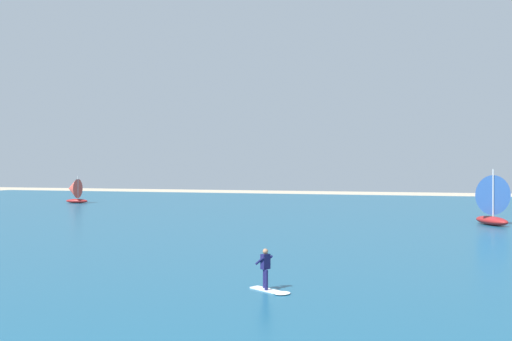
{
  "coord_description": "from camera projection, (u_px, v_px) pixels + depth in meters",
  "views": [
    {
      "loc": [
        7.57,
        -8.07,
        5.02
      ],
      "look_at": [
        0.43,
        15.54,
        4.89
      ],
      "focal_mm": 39.38,
      "sensor_mm": 36.0,
      "label": 1
    }
  ],
  "objects": [
    {
      "name": "ocean",
      "position": [
        348.0,
        216.0,
        57.08
      ],
      "size": [
        160.0,
        90.0,
        0.1
      ],
      "primitive_type": "cube",
      "color": "navy",
      "rests_on": "ground"
    },
    {
      "name": "kitesurfer",
      "position": [
        269.0,
        276.0,
        22.34
      ],
      "size": [
        1.96,
        1.5,
        1.67
      ],
      "color": "white",
      "rests_on": "ocean"
    },
    {
      "name": "sailboat_near_shore",
      "position": [
        74.0,
        191.0,
        77.49
      ],
      "size": [
        3.27,
        2.8,
        3.77
      ],
      "color": "maroon",
      "rests_on": "ocean"
    },
    {
      "name": "sailboat_center_horizon",
      "position": [
        488.0,
        199.0,
        48.51
      ],
      "size": [
        3.83,
        4.31,
        4.8
      ],
      "color": "maroon",
      "rests_on": "ocean"
    }
  ]
}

